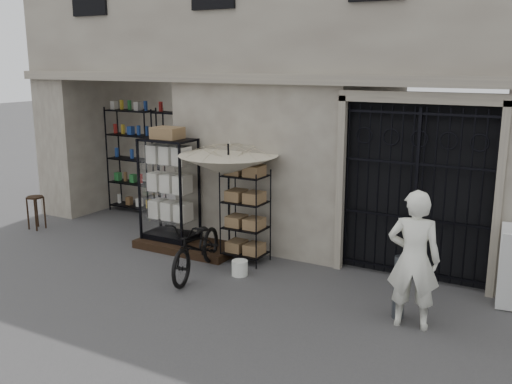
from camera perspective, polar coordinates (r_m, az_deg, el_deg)
The scene contains 14 objects.
ground at distance 8.70m, azimuth 0.08°, elevation -11.11°, with size 80.00×80.00×0.00m, color black.
main_building at distance 11.64m, azimuth 10.22°, elevation 17.45°, with size 14.00×4.00×9.00m, color #A19A87.
shop_recess at distance 13.00m, azimuth -11.29°, elevation 3.64°, with size 3.00×1.70×3.00m, color black.
shop_shelving at distance 13.45m, azimuth -10.03°, elevation 2.91°, with size 2.70×0.50×2.50m, color black.
iron_gate at distance 9.67m, azimuth 15.92°, elevation 0.22°, with size 2.50×0.21×3.00m.
step_platform at distance 11.11m, azimuth -6.86°, elevation -5.36°, with size 2.00×0.90×0.15m, color black.
display_cabinet at distance 11.13m, azimuth -8.69°, elevation -0.25°, with size 1.14×0.92×2.13m.
wire_rack at distance 10.19m, azimuth -1.07°, elevation -2.54°, with size 0.86×0.72×1.69m.
market_umbrella at distance 10.17m, azimuth -2.78°, elevation 3.23°, with size 1.65×1.68×2.55m.
white_bucket at distance 9.74m, azimuth -1.64°, elevation -7.60°, with size 0.27×0.27×0.26m, color silver.
bicycle at distance 9.88m, azimuth -5.82°, elevation -8.16°, with size 0.66×1.00×1.90m, color black.
wooden_stool at distance 13.17m, azimuth -21.13°, elevation -1.86°, with size 0.35×0.35×0.72m.
steel_bollard at distance 8.33m, azimuth 14.12°, elevation -9.23°, with size 0.17×0.17×0.91m, color #4F555C.
shopkeeper at distance 8.32m, azimuth 15.08°, elevation -12.76°, with size 0.70×1.92×0.46m, color white.
Camera 1 is at (3.88, -6.93, 3.54)m, focal length 40.00 mm.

